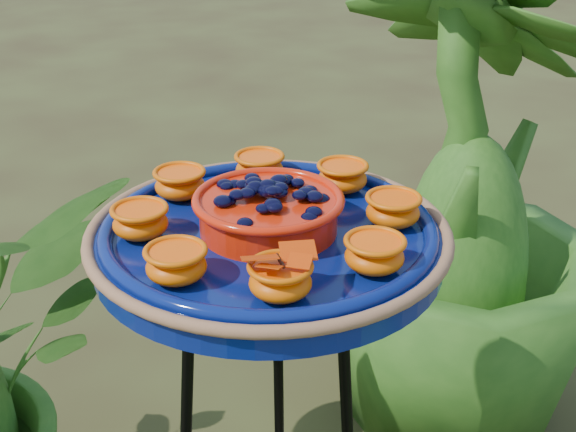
# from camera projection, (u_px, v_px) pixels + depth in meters

# --- Properties ---
(feeder_dish) EXTENTS (0.55, 0.55, 0.10)m
(feeder_dish) POSITION_uv_depth(u_px,v_px,m) (269.00, 232.00, 0.95)
(feeder_dish) COLOR #071559
(feeder_dish) RESTS_ON tripod_stand
(shrub_back_right) EXTENTS (0.88, 0.88, 1.14)m
(shrub_back_right) POSITION_uv_depth(u_px,v_px,m) (468.00, 203.00, 1.70)
(shrub_back_right) COLOR #265316
(shrub_back_right) RESTS_ON ground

